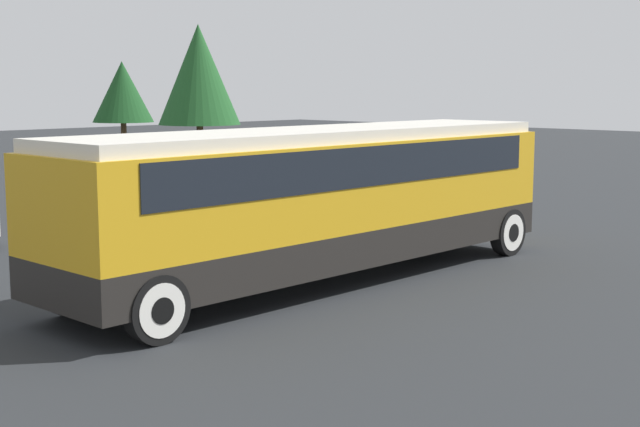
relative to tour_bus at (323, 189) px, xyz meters
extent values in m
plane|color=#26282B|center=(-0.10, 0.00, -1.77)|extent=(120.00, 120.00, 0.00)
cube|color=black|center=(-0.10, 0.00, -0.99)|extent=(11.27, 2.54, 0.68)
cube|color=gold|center=(-0.10, 0.00, 0.14)|extent=(11.27, 2.54, 1.58)
cube|color=black|center=(-0.10, 0.00, 0.53)|extent=(9.92, 2.58, 0.71)
cube|color=silver|center=(-0.10, 0.00, 1.04)|extent=(11.05, 2.34, 0.22)
cube|color=gold|center=(5.39, 0.00, -0.08)|extent=(0.36, 2.44, 1.81)
cylinder|color=black|center=(4.72, -1.16, -1.25)|extent=(1.03, 0.28, 1.03)
cylinder|color=silver|center=(4.72, -1.16, -1.25)|extent=(0.81, 0.30, 0.81)
cylinder|color=black|center=(4.72, -1.16, -1.25)|extent=(0.39, 0.32, 0.39)
cylinder|color=black|center=(4.72, 1.16, -1.25)|extent=(1.03, 0.28, 1.03)
cylinder|color=silver|center=(4.72, 1.16, -1.25)|extent=(0.81, 0.30, 0.81)
cylinder|color=black|center=(4.72, 1.16, -1.25)|extent=(0.39, 0.32, 0.39)
cylinder|color=black|center=(-4.75, -1.16, -1.25)|extent=(1.03, 0.28, 1.03)
cylinder|color=silver|center=(-4.75, -1.16, -1.25)|extent=(0.81, 0.30, 0.81)
cylinder|color=black|center=(-4.75, -1.16, -1.25)|extent=(0.39, 0.32, 0.39)
cylinder|color=black|center=(-4.75, 1.16, -1.25)|extent=(1.03, 0.28, 1.03)
cylinder|color=silver|center=(-4.75, 1.16, -1.25)|extent=(0.81, 0.30, 0.81)
cylinder|color=black|center=(-4.75, 1.16, -1.25)|extent=(0.39, 0.32, 0.39)
cube|color=#BCBCC1|center=(4.42, 8.35, -1.24)|extent=(4.43, 1.85, 0.60)
cube|color=black|center=(4.24, 8.35, -0.65)|extent=(2.30, 1.66, 0.57)
cylinder|color=black|center=(6.21, 7.52, -1.46)|extent=(0.61, 0.22, 0.61)
cylinder|color=black|center=(6.21, 7.52, -1.46)|extent=(0.23, 0.26, 0.23)
cylinder|color=black|center=(6.21, 9.18, -1.46)|extent=(0.61, 0.22, 0.61)
cylinder|color=black|center=(6.21, 9.18, -1.46)|extent=(0.23, 0.26, 0.23)
cylinder|color=black|center=(2.63, 7.52, -1.46)|extent=(0.61, 0.22, 0.61)
cylinder|color=black|center=(2.63, 7.52, -1.46)|extent=(0.23, 0.26, 0.23)
cylinder|color=black|center=(2.63, 9.18, -1.46)|extent=(0.61, 0.22, 0.61)
cylinder|color=black|center=(2.63, 9.18, -1.46)|extent=(0.23, 0.26, 0.23)
cylinder|color=brown|center=(13.40, 26.32, -0.80)|extent=(0.28, 0.28, 1.94)
cone|color=#19471E|center=(13.40, 26.32, 1.68)|extent=(3.01, 3.01, 3.00)
cylinder|color=brown|center=(11.65, 18.13, -0.71)|extent=(0.28, 0.28, 2.11)
cone|color=#1E5123|center=(11.65, 18.13, 2.43)|extent=(3.45, 3.45, 4.17)
camera|label=1|loc=(-12.21, -11.49, 1.93)|focal=50.00mm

